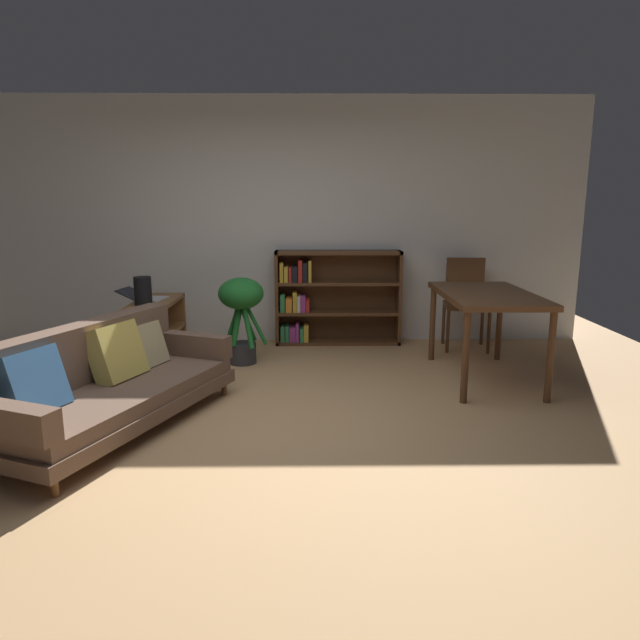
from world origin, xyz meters
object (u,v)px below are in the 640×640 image
Objects in this scene: fabric_couch at (104,382)px; bookshelf at (329,298)px; desk_speaker at (143,291)px; dining_chair_near at (466,298)px; dining_table at (487,302)px; open_laptop at (145,297)px; potted_floor_plant at (241,306)px; media_console at (155,332)px.

bookshelf is at bearing 56.09° from fabric_couch.
dining_chair_near is at bearing 13.21° from desk_speaker.
dining_chair_near is at bearing 83.64° from dining_table.
potted_floor_plant reaches higher than open_laptop.
dining_chair_near is at bearing 7.90° from open_laptop.
dining_table is at bearing 19.84° from fabric_couch.
desk_speaker is 0.93m from potted_floor_plant.
desk_speaker is at bearing -100.16° from media_console.
potted_floor_plant is at bearing 64.43° from fabric_couch.
bookshelf is (0.88, 0.84, -0.06)m from potted_floor_plant.
dining_chair_near is (3.27, 0.77, -0.20)m from desk_speaker.
fabric_couch is 3.86m from dining_chair_near.
open_laptop is at bearing 96.75° from fabric_couch.
bookshelf is (1.78, 0.98, -0.23)m from desk_speaker.
fabric_couch is at bearing -84.87° from desk_speaker.
dining_chair_near is at bearing 14.88° from potted_floor_plant.
desk_speaker reaches higher than media_console.
potted_floor_plant is (0.87, -0.06, 0.27)m from media_console.
media_console is 0.37m from open_laptop.
media_console is (-0.10, 1.67, -0.03)m from fabric_couch.
potted_floor_plant is 0.88× the size of dining_chair_near.
desk_speaker is 2.05m from bookshelf.
fabric_couch is at bearing -144.43° from dining_chair_near.
fabric_couch is 1.68m from media_console.
fabric_couch is 4.36× the size of open_laptop.
fabric_couch is at bearing -123.91° from bookshelf.
media_console is 4.01× the size of desk_speaker.
open_laptop is 1.79× the size of desk_speaker.
potted_floor_plant is 1.22m from bookshelf.
desk_speaker is at bearing -151.18° from bookshelf.
dining_chair_near is at bearing 35.57° from fabric_couch.
potted_floor_plant is (0.77, 1.61, 0.24)m from fabric_couch.
media_console is 1.93m from bookshelf.
open_laptop is 0.34× the size of bookshelf.
desk_speaker is at bearing 95.13° from fabric_couch.
bookshelf is at bearing 20.02° from open_laptop.
dining_chair_near is (3.34, 0.46, -0.09)m from open_laptop.
dining_table is (3.10, -0.59, 0.40)m from media_console.
potted_floor_plant is at bearing -165.12° from dining_chair_near.
potted_floor_plant is at bearing 166.65° from dining_table.
bookshelf is at bearing 134.63° from dining_table.
dining_table is 0.98× the size of bookshelf.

